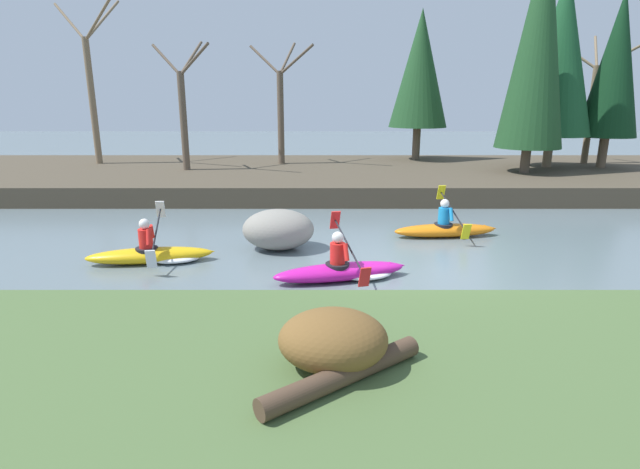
{
  "coord_description": "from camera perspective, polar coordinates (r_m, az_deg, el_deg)",
  "views": [
    {
      "loc": [
        -1.8,
        -9.86,
        3.53
      ],
      "look_at": [
        -1.83,
        0.97,
        0.55
      ],
      "focal_mm": 28.0,
      "sensor_mm": 36.0,
      "label": 1
    }
  ],
  "objects": [
    {
      "name": "ground_plane",
      "position": [
        10.62,
        9.94,
        -4.27
      ],
      "size": [
        90.0,
        90.0,
        0.0
      ],
      "primitive_type": "plane",
      "color": "slate"
    },
    {
      "name": "riverbank_near",
      "position": [
        5.44,
        21.16,
        -22.66
      ],
      "size": [
        44.0,
        7.09,
        0.54
      ],
      "color": "#4C6638",
      "rests_on": "ground"
    },
    {
      "name": "riverbank_far",
      "position": [
        21.12,
        5.08,
        6.65
      ],
      "size": [
        44.0,
        9.58,
        0.69
      ],
      "color": "#4C4233",
      "rests_on": "ground"
    },
    {
      "name": "conifer_tree_far_left",
      "position": [
        24.23,
        11.52,
        18.0
      ],
      "size": [
        2.67,
        2.67,
        6.66
      ],
      "color": "brown",
      "rests_on": "riverbank_far"
    },
    {
      "name": "conifer_tree_left",
      "position": [
        21.25,
        23.88,
        19.8
      ],
      "size": [
        2.49,
        2.49,
        8.92
      ],
      "color": "brown",
      "rests_on": "riverbank_far"
    },
    {
      "name": "conifer_tree_mid_left",
      "position": [
        23.26,
        25.87,
        17.99
      ],
      "size": [
        3.03,
        3.03,
        7.68
      ],
      "color": "#7A664C",
      "rests_on": "riverbank_far"
    },
    {
      "name": "conifer_tree_centre",
      "position": [
        24.12,
        30.86,
        16.3
      ],
      "size": [
        2.27,
        2.27,
        6.96
      ],
      "color": "brown",
      "rests_on": "riverbank_far"
    },
    {
      "name": "bare_tree_upstream",
      "position": [
        24.46,
        -24.45,
        15.21
      ],
      "size": [
        3.88,
        3.83,
        7.06
      ],
      "color": "#7A664C",
      "rests_on": "riverbank_far"
    },
    {
      "name": "bare_tree_mid_upstream",
      "position": [
        21.06,
        -15.16,
        13.66
      ],
      "size": [
        2.83,
        2.8,
        5.07
      ],
      "color": "brown",
      "rests_on": "riverbank_far"
    },
    {
      "name": "bare_tree_mid_downstream",
      "position": [
        22.41,
        -4.31,
        14.38
      ],
      "size": [
        2.91,
        2.88,
        5.22
      ],
      "color": "brown",
      "rests_on": "riverbank_far"
    },
    {
      "name": "bare_tree_downstream",
      "position": [
        25.3,
        28.81,
        13.02
      ],
      "size": [
        3.07,
        3.03,
        5.52
      ],
      "color": "#7A664C",
      "rests_on": "riverbank_far"
    },
    {
      "name": "shrub_clump_second",
      "position": [
        5.78,
        1.65,
        -11.93
      ],
      "size": [
        1.25,
        1.04,
        0.68
      ],
      "color": "brown",
      "rests_on": "riverbank_near"
    },
    {
      "name": "kayaker_lead",
      "position": [
        13.46,
        14.34,
        0.67
      ],
      "size": [
        2.79,
        2.07,
        1.2
      ],
      "rotation": [
        0.0,
        0.0,
        0.11
      ],
      "color": "orange",
      "rests_on": "ground"
    },
    {
      "name": "kayaker_middle",
      "position": [
        10.01,
        3.07,
        -4.08
      ],
      "size": [
        2.78,
        2.04,
        1.2
      ],
      "rotation": [
        0.0,
        0.0,
        0.26
      ],
      "color": "#C61999",
      "rests_on": "ground"
    },
    {
      "name": "kayaker_trailing",
      "position": [
        11.6,
        -18.18,
        -2.11
      ],
      "size": [
        2.79,
        2.06,
        1.2
      ],
      "rotation": [
        0.0,
        0.0,
        0.18
      ],
      "color": "yellow",
      "rests_on": "ground"
    },
    {
      "name": "boulder_midstream",
      "position": [
        11.97,
        -4.64,
        0.59
      ],
      "size": [
        1.71,
        1.34,
        0.97
      ],
      "color": "gray",
      "rests_on": "ground"
    },
    {
      "name": "driftwood_log",
      "position": [
        5.57,
        2.91,
        -15.67
      ],
      "size": [
        1.82,
        1.48,
        0.44
      ],
      "rotation": [
        0.0,
        0.0,
        0.65
      ],
      "color": "#4C3828",
      "rests_on": "riverbank_near"
    }
  ]
}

